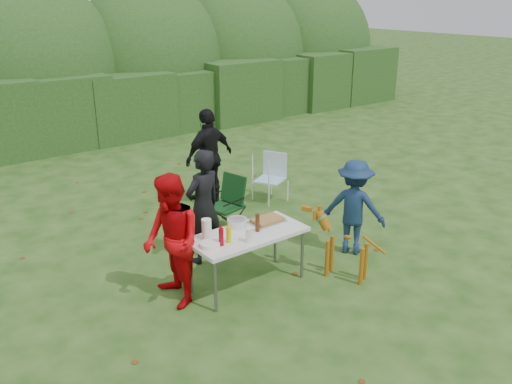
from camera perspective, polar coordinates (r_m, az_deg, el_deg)
ground at (r=7.31m, az=1.69°, el=-9.02°), size 80.00×80.00×0.00m
hedge_row at (r=13.82m, az=-19.80°, el=7.80°), size 22.00×1.40×1.70m
shrub_backdrop at (r=15.21m, az=-22.10°, el=11.46°), size 20.00×2.60×3.20m
folding_table at (r=6.83m, az=-0.87°, el=-4.74°), size 1.50×0.70×0.74m
person_cook at (r=7.46m, az=-5.58°, el=-1.54°), size 0.66×0.50×1.63m
person_red_jacket at (r=6.49m, az=-8.86°, el=-5.15°), size 0.71×0.86×1.63m
person_black_puffy at (r=9.55m, az=-4.95°, el=3.71°), size 1.05×0.55×1.71m
child at (r=7.84m, az=10.28°, el=-1.58°), size 0.92×1.04×1.40m
dog at (r=7.21m, az=9.56°, el=-5.73°), size 0.73×1.01×0.90m
camping_chair at (r=8.54m, az=-3.29°, el=-1.26°), size 0.66×0.66×0.88m
lawn_chair at (r=9.73m, az=1.50°, el=1.50°), size 0.70×0.70×0.87m
food_tray at (r=7.11m, az=1.20°, el=-3.12°), size 0.45×0.30×0.02m
focaccia_bread at (r=7.10m, az=1.20°, el=-2.91°), size 0.40×0.26×0.04m
mustard_bottle at (r=6.53m, az=-2.89°, el=-4.51°), size 0.06×0.06×0.20m
ketchup_bottle at (r=6.46m, az=-3.68°, el=-4.74°), size 0.06×0.06×0.22m
beer_bottle at (r=6.81m, az=0.16°, el=-3.23°), size 0.06×0.06×0.24m
paper_towel_roll at (r=6.63m, az=-5.23°, el=-3.91°), size 0.12×0.12×0.26m
cup_stack at (r=6.53m, az=-0.75°, el=-4.58°), size 0.08×0.08×0.18m
pasta_bowl at (r=6.98m, az=-1.99°, el=-3.24°), size 0.26×0.26×0.10m
plate_stack at (r=6.47m, az=-4.88°, el=-5.55°), size 0.24×0.24×0.05m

